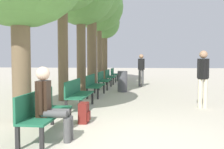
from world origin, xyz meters
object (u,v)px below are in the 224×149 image
at_px(person_seated, 50,102).
at_px(pedestrian_near, 203,75).
at_px(backpack, 84,113).
at_px(trash_bin, 122,81).
at_px(bench_row_0, 43,110).
at_px(bench_row_3, 103,79).
at_px(tree_row_4, 99,8).
at_px(pedestrian_mid, 141,68).
at_px(bench_row_4, 110,76).
at_px(bench_row_1, 77,92).
at_px(tree_row_5, 104,25).
at_px(bench_row_5, 114,73).
at_px(bench_row_2, 94,84).

distance_m(person_seated, pedestrian_near, 4.81).
height_order(backpack, trash_bin, trash_bin).
xyz_separation_m(bench_row_0, backpack, (0.56, 1.01, -0.26)).
bearing_deg(bench_row_3, tree_row_4, 101.99).
distance_m(bench_row_3, pedestrian_mid, 2.24).
bearing_deg(bench_row_4, trash_bin, -74.75).
xyz_separation_m(bench_row_1, tree_row_5, (-0.87, 11.55, 3.54)).
relative_size(bench_row_5, person_seated, 1.26).
distance_m(tree_row_5, pedestrian_near, 12.30).
bearing_deg(trash_bin, pedestrian_near, -53.00).
height_order(backpack, pedestrian_near, pedestrian_near).
bearing_deg(bench_row_2, pedestrian_mid, 63.19).
distance_m(bench_row_1, bench_row_2, 2.60).
bearing_deg(tree_row_5, person_seated, -85.63).
bearing_deg(bench_row_5, bench_row_2, -90.00).
relative_size(bench_row_1, bench_row_5, 1.00).
xyz_separation_m(pedestrian_mid, trash_bin, (-0.84, -2.30, -0.53)).
relative_size(bench_row_0, bench_row_1, 1.00).
relative_size(bench_row_4, person_seated, 1.26).
distance_m(bench_row_0, tree_row_5, 14.61).
distance_m(tree_row_5, pedestrian_mid, 6.65).
relative_size(bench_row_0, pedestrian_mid, 0.95).
bearing_deg(bench_row_4, backpack, -86.61).
bearing_deg(trash_bin, bench_row_5, 99.19).
bearing_deg(bench_row_5, bench_row_1, -90.00).
relative_size(bench_row_2, tree_row_4, 0.25).
height_order(bench_row_3, bench_row_5, same).
relative_size(bench_row_2, trash_bin, 1.77).
xyz_separation_m(bench_row_0, pedestrian_mid, (1.87, 8.90, 0.51)).
distance_m(bench_row_1, trash_bin, 4.13).
bearing_deg(tree_row_4, tree_row_5, 90.00).
bearing_deg(bench_row_5, backpack, -87.34).
distance_m(bench_row_0, pedestrian_near, 4.83).
xyz_separation_m(bench_row_0, person_seated, (0.23, -0.25, 0.20)).
distance_m(backpack, trash_bin, 5.61).
bearing_deg(tree_row_4, bench_row_0, -85.83).
distance_m(bench_row_1, bench_row_4, 7.79).
xyz_separation_m(backpack, trash_bin, (0.48, 5.58, 0.24)).
relative_size(bench_row_5, tree_row_5, 0.31).
distance_m(bench_row_1, pedestrian_near, 3.72).
distance_m(bench_row_0, trash_bin, 6.68).
bearing_deg(bench_row_2, person_seated, -87.54).
xyz_separation_m(bench_row_3, bench_row_5, (0.00, 5.19, 0.00)).
bearing_deg(pedestrian_near, bench_row_1, -171.77).
bearing_deg(bench_row_5, tree_row_5, 126.64).
height_order(bench_row_3, bench_row_4, same).
xyz_separation_m(bench_row_3, tree_row_5, (-0.87, 6.36, 3.54)).
height_order(bench_row_2, bench_row_4, same).
xyz_separation_m(bench_row_4, trash_bin, (1.03, -3.79, -0.02)).
distance_m(backpack, pedestrian_near, 3.82).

